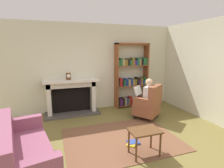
{
  "coord_description": "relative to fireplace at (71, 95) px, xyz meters",
  "views": [
    {
      "loc": [
        -1.34,
        -2.98,
        1.92
      ],
      "look_at": [
        0.1,
        1.2,
        1.05
      ],
      "focal_mm": 28.38,
      "sensor_mm": 36.0,
      "label": 1
    }
  ],
  "objects": [
    {
      "name": "back_wall",
      "position": [
        0.82,
        0.25,
        0.79
      ],
      "size": [
        5.6,
        0.1,
        2.7
      ],
      "primitive_type": "cube",
      "color": "beige",
      "rests_on": "ground"
    },
    {
      "name": "seated_reader",
      "position": [
        1.91,
        -1.07,
        0.06
      ],
      "size": [
        0.56,
        0.59,
        1.14
      ],
      "rotation": [
        0.0,
        0.0,
        3.79
      ],
      "color": "silver",
      "rests_on": "ground"
    },
    {
      "name": "bookshelf",
      "position": [
        1.99,
        0.03,
        0.42
      ],
      "size": [
        1.12,
        0.32,
        2.12
      ],
      "color": "brown",
      "rests_on": "ground"
    },
    {
      "name": "armchair_reading",
      "position": [
        1.98,
        -1.16,
        -0.14
      ],
      "size": [
        0.88,
        0.88,
        0.97
      ],
      "rotation": [
        0.0,
        0.0,
        3.79
      ],
      "color": "#331E14",
      "rests_on": "ground"
    },
    {
      "name": "ground",
      "position": [
        0.82,
        -2.3,
        -0.56
      ],
      "size": [
        14.0,
        14.0,
        0.0
      ],
      "primitive_type": "plane",
      "color": "olive"
    },
    {
      "name": "sofa_floral",
      "position": [
        -1.02,
        -2.49,
        -0.24
      ],
      "size": [
        1.04,
        1.81,
        0.85
      ],
      "rotation": [
        0.0,
        0.0,
        1.77
      ],
      "color": "#93506A",
      "rests_on": "ground"
    },
    {
      "name": "area_rug",
      "position": [
        0.82,
        -2.0,
        -0.56
      ],
      "size": [
        2.4,
        1.8,
        0.01
      ],
      "primitive_type": "cube",
      "color": "brown",
      "rests_on": "ground"
    },
    {
      "name": "side_table",
      "position": [
        1.0,
        -2.67,
        -0.15
      ],
      "size": [
        0.56,
        0.39,
        0.5
      ],
      "color": "brown",
      "rests_on": "ground"
    },
    {
      "name": "scattered_books",
      "position": [
        0.96,
        -2.27,
        -0.53
      ],
      "size": [
        0.33,
        0.28,
        0.04
      ],
      "color": "gold",
      "rests_on": "area_rug"
    },
    {
      "name": "fireplace",
      "position": [
        0.0,
        0.0,
        0.0
      ],
      "size": [
        1.6,
        0.64,
        1.05
      ],
      "color": "#4C4742",
      "rests_on": "ground"
    },
    {
      "name": "side_wall_right",
      "position": [
        3.47,
        -1.05,
        0.79
      ],
      "size": [
        0.1,
        5.2,
        2.7
      ],
      "primitive_type": "cube",
      "color": "beige",
      "rests_on": "ground"
    },
    {
      "name": "mantel_clock",
      "position": [
        -0.07,
        -0.1,
        0.59
      ],
      "size": [
        0.14,
        0.14,
        0.2
      ],
      "color": "brown",
      "rests_on": "fireplace"
    }
  ]
}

